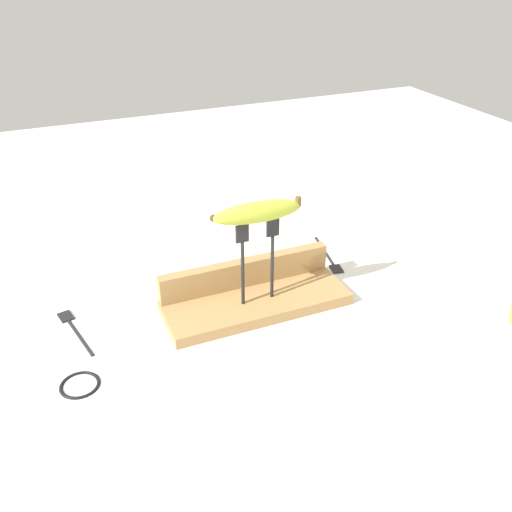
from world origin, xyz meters
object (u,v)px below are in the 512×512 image
at_px(fork_stand_center, 258,255).
at_px(banana_raised_center, 258,212).
at_px(fork_fallen_near, 73,326).
at_px(fork_fallen_far, 330,259).
at_px(wire_coil, 80,384).

distance_m(fork_stand_center, banana_raised_center, 0.09).
distance_m(fork_stand_center, fork_fallen_near, 0.39).
height_order(fork_stand_center, fork_fallen_near, fork_stand_center).
distance_m(fork_fallen_far, wire_coil, 0.65).
bearing_deg(banana_raised_center, fork_stand_center, -2.37).
height_order(fork_fallen_far, wire_coil, same).
relative_size(banana_raised_center, fork_fallen_far, 1.02).
bearing_deg(fork_fallen_near, fork_stand_center, -13.57).
distance_m(fork_fallen_near, fork_fallen_far, 0.61).
bearing_deg(fork_fallen_far, fork_fallen_near, -176.96).
relative_size(fork_fallen_near, wire_coil, 2.38).
distance_m(banana_raised_center, wire_coil, 0.44).
bearing_deg(banana_raised_center, fork_fallen_near, 166.42).
bearing_deg(fork_fallen_far, banana_raised_center, -153.61).
xyz_separation_m(fork_stand_center, wire_coil, (-0.37, -0.09, -0.13)).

